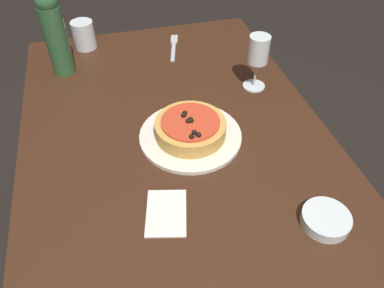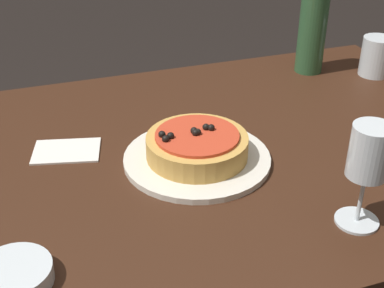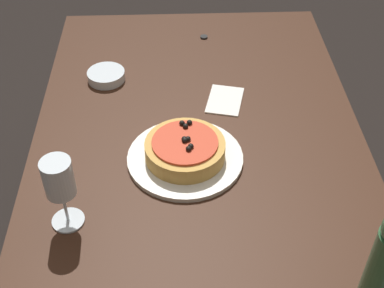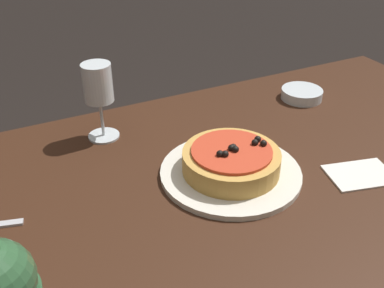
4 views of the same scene
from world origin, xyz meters
name	(u,v)px [view 1 (image 1 of 4)]	position (x,y,z in m)	size (l,w,h in m)	color
ground_plane	(184,280)	(0.00, 0.00, 0.00)	(14.00, 14.00, 0.00)	black
dining_table	(181,171)	(0.00, 0.00, 0.67)	(1.42, 0.86, 0.77)	#381E11
dinner_plate	(190,136)	(0.04, -0.04, 0.77)	(0.29, 0.29, 0.01)	silver
pizza	(190,128)	(0.04, -0.04, 0.80)	(0.20, 0.20, 0.06)	gold
wine_glass	(258,52)	(0.22, -0.30, 0.89)	(0.07, 0.07, 0.18)	silver
wine_bottle	(54,31)	(0.47, 0.30, 0.92)	(0.07, 0.07, 0.33)	#2D5633
water_cup	(84,35)	(0.62, 0.22, 0.82)	(0.08, 0.08, 0.10)	silver
side_bowl	(326,220)	(-0.32, -0.26, 0.78)	(0.11, 0.11, 0.03)	silver
fork	(174,46)	(0.54, -0.10, 0.77)	(0.19, 0.07, 0.00)	#B7B7BC
paper_napkin	(166,213)	(-0.20, 0.08, 0.77)	(0.15, 0.12, 0.00)	silver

